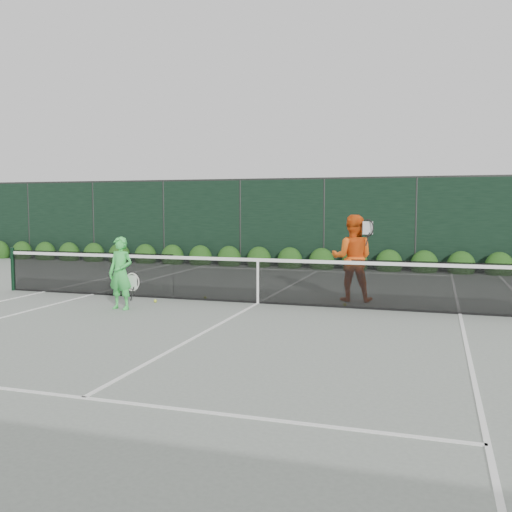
% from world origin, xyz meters
% --- Properties ---
extents(ground, '(80.00, 80.00, 0.00)m').
position_xyz_m(ground, '(0.00, 0.00, 0.00)').
color(ground, gray).
rests_on(ground, ground).
extents(tennis_net, '(12.90, 0.10, 1.07)m').
position_xyz_m(tennis_net, '(-0.02, 0.00, 0.53)').
color(tennis_net, black).
rests_on(tennis_net, ground).
extents(player_woman, '(0.64, 0.40, 1.48)m').
position_xyz_m(player_woman, '(-2.46, -1.49, 0.74)').
color(player_woman, '#3BCB50').
rests_on(player_woman, ground).
extents(player_man, '(0.98, 0.79, 1.91)m').
position_xyz_m(player_man, '(1.88, 0.95, 0.96)').
color(player_man, '#EA5813').
rests_on(player_man, ground).
extents(court_lines, '(11.03, 23.83, 0.01)m').
position_xyz_m(court_lines, '(0.00, 0.00, 0.01)').
color(court_lines, white).
rests_on(court_lines, ground).
extents(windscreen_fence, '(32.00, 21.07, 3.06)m').
position_xyz_m(windscreen_fence, '(0.00, -2.71, 1.51)').
color(windscreen_fence, black).
rests_on(windscreen_fence, ground).
extents(hedge_row, '(31.66, 0.65, 0.94)m').
position_xyz_m(hedge_row, '(-0.00, 7.15, 0.23)').
color(hedge_row, '#123B10').
rests_on(hedge_row, ground).
extents(tennis_balls, '(4.08, 0.87, 0.07)m').
position_xyz_m(tennis_balls, '(-0.55, -0.04, 0.03)').
color(tennis_balls, '#C6D930').
rests_on(tennis_balls, ground).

